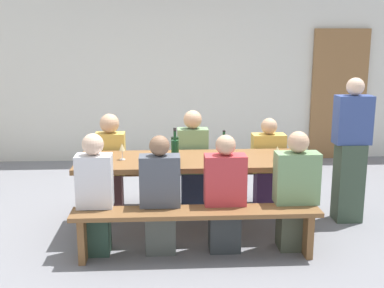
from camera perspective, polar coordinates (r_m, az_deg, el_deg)
The scene contains 19 objects.
ground_plane at distance 5.11m, azimuth 0.00°, elevation -9.90°, with size 24.00×24.00×0.00m, color slate.
back_wall at distance 7.78m, azimuth -1.30°, elevation 9.88°, with size 14.00×0.20×3.20m, color silver.
wooden_door at distance 8.18m, azimuth 17.04°, elevation 5.60°, with size 0.90×0.06×2.10m, color olive.
tasting_table at distance 4.90m, azimuth 0.00°, elevation -2.56°, with size 2.32×0.79×0.75m.
bench_near at distance 4.33m, azimuth 0.53°, elevation -8.96°, with size 2.22×0.30×0.45m.
bench_far at distance 5.65m, azimuth -0.40°, elevation -3.84°, with size 2.22×0.30×0.45m.
wine_bottle_0 at distance 4.83m, azimuth 3.80°, elevation -0.56°, with size 0.07×0.07×0.30m.
wine_bottle_1 at distance 4.74m, azimuth -2.04°, elevation -0.54°, with size 0.08×0.08×0.34m.
wine_bottle_2 at distance 4.61m, azimuth -2.03°, elevation -0.92°, with size 0.07×0.07×0.34m.
wine_glass_0 at distance 4.85m, azimuth -8.30°, elevation -0.48°, with size 0.06×0.06×0.17m.
wine_glass_1 at distance 4.84m, azimuth 10.10°, elevation -0.75°, with size 0.06×0.06×0.15m.
seated_guest_near_0 at distance 4.45m, azimuth -11.43°, elevation -6.18°, with size 0.32×0.24×1.12m.
seated_guest_near_1 at distance 4.41m, azimuth -3.80°, elevation -6.42°, with size 0.37×0.24×1.10m.
seated_guest_near_2 at distance 4.45m, azimuth 3.92°, elevation -6.30°, with size 0.38×0.24×1.10m.
seated_guest_near_3 at distance 4.57m, azimuth 12.23°, elevation -5.87°, with size 0.40×0.24×1.12m.
seated_guest_far_0 at distance 5.48m, azimuth -9.60°, elevation -2.43°, with size 0.33×0.24×1.13m.
seated_guest_far_1 at distance 5.45m, azimuth 0.08°, elevation -2.25°, with size 0.34×0.24×1.16m.
seated_guest_far_2 at distance 5.59m, azimuth 8.98°, elevation -2.70°, with size 0.37×0.24×1.07m.
standing_host at distance 5.37m, azimuth 18.31°, elevation -1.07°, with size 0.37×0.24×1.55m.
Camera 1 is at (-0.27, -4.72, 1.94)m, focal length 44.91 mm.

